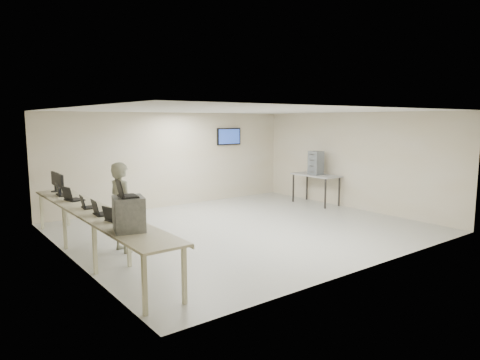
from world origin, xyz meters
TOP-DOWN VIEW (x-y plane):
  - room at (0.03, 0.06)m, footprint 8.01×7.01m
  - workbench at (-3.59, 0.00)m, footprint 0.76×6.00m
  - equipment_box at (-3.65, -1.80)m, footprint 0.56×0.60m
  - laptop_on_box at (-3.70, -1.80)m, footprint 0.34×0.39m
  - laptop_0 at (-3.62, -1.06)m, footprint 0.34×0.38m
  - laptop_1 at (-3.64, -0.45)m, footprint 0.32×0.38m
  - laptop_2 at (-3.64, 0.30)m, footprint 0.30×0.35m
  - laptop_3 at (-3.64, 1.28)m, footprint 0.39×0.44m
  - laptop_4 at (-3.64, 2.00)m, footprint 0.35×0.40m
  - monitor_near at (-3.60, 2.26)m, footprint 0.21×0.47m
  - monitor_far at (-3.60, 2.68)m, footprint 0.21×0.47m
  - soldier at (-3.03, 0.04)m, footprint 0.51×0.70m
  - side_table at (3.60, 1.07)m, footprint 0.72×1.53m
  - storage_bins at (3.58, 1.07)m, footprint 0.34×0.38m

SIDE VIEW (x-z plane):
  - workbench at x=-3.59m, z-range 0.38..1.28m
  - side_table at x=3.60m, z-range 0.39..1.31m
  - soldier at x=-3.03m, z-range 0.00..1.78m
  - laptop_2 at x=-3.64m, z-range 0.84..1.09m
  - laptop_0 at x=-3.62m, z-range 0.84..1.10m
  - laptop_1 at x=-3.64m, z-range 0.83..1.11m
  - laptop_4 at x=-3.64m, z-range 0.83..1.12m
  - laptop_3 at x=-3.64m, z-range 0.83..1.13m
  - equipment_box at x=-3.65m, z-range 0.90..1.43m
  - monitor_near at x=-3.60m, z-range 0.95..1.41m
  - monitor_far at x=-3.60m, z-range 0.95..1.42m
  - storage_bins at x=3.58m, z-range 0.92..1.64m
  - room at x=0.03m, z-range 0.01..2.82m
  - laptop_on_box at x=-3.70m, z-range 1.36..1.64m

